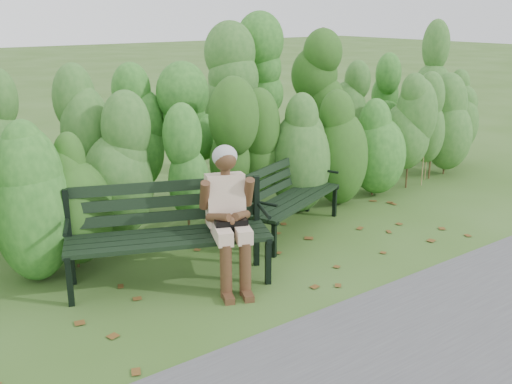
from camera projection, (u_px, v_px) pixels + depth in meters
ground at (276, 269)px, 6.20m from camera, size 80.00×80.00×0.00m
footpath at (457, 366)px, 4.51m from camera, size 60.00×2.50×0.01m
hedge_band at (182, 123)px, 7.26m from camera, size 11.04×1.67×2.42m
leaf_litter at (316, 256)px, 6.53m from camera, size 5.78×2.05×0.01m
bench_left at (167, 226)px, 5.80m from camera, size 2.03×1.32×0.97m
bench_right at (287, 192)px, 7.14m from camera, size 1.72×1.10×0.82m
seated_woman at (228, 208)px, 5.69m from camera, size 0.62×0.82×1.35m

